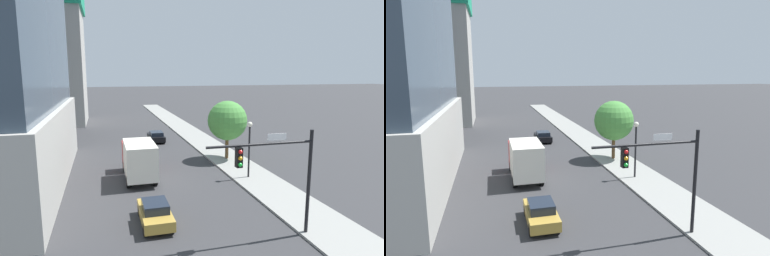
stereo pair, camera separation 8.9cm
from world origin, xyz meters
The scene contains 8 objects.
sidewalk centered at (7.81, 20.00, 0.07)m, with size 4.04×120.00×0.15m, color gray.
construction_building centered at (-14.36, 52.10, 12.76)m, with size 13.87×13.54×31.36m.
traffic_light_pole centered at (4.20, 4.21, 4.27)m, with size 6.20×0.48×6.00m.
street_lamp centered at (7.27, 14.30, 3.44)m, with size 0.44×0.44×4.91m.
street_tree centered at (7.73, 20.73, 4.21)m, with size 4.17×4.17×6.15m.
car_black centered at (1.85, 31.61, 0.72)m, with size 1.90×4.19×1.42m.
car_gold centered at (-2.02, 7.79, 0.74)m, with size 1.79×4.02×1.48m.
box_truck centered at (-2.02, 16.73, 1.89)m, with size 2.49×6.77×3.41m.
Camera 1 is at (-4.79, -11.00, 9.29)m, focal length 30.51 mm.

